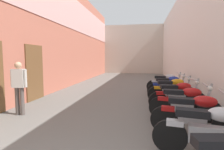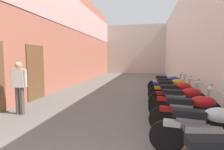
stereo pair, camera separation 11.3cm
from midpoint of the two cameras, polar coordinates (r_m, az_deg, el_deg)
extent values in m
plane|color=#66635E|center=(8.64, 1.83, -5.80)|extent=(34.97, 34.97, 0.00)
cube|color=#B76651|center=(11.44, -14.01, 12.20)|extent=(0.40, 18.97, 6.13)
cube|color=brown|center=(7.85, -23.74, 0.72)|extent=(0.06, 1.10, 2.20)
cube|color=#DBA39E|center=(11.60, -13.17, 18.89)|extent=(0.04, 18.97, 1.96)
cube|color=silver|center=(10.67, 22.09, 10.50)|extent=(0.40, 18.97, 5.40)
cube|color=beige|center=(20.94, 6.72, 8.01)|extent=(9.36, 2.00, 5.31)
cube|color=black|center=(2.35, 29.44, -18.20)|extent=(0.55, 0.30, 0.12)
cylinder|color=black|center=(3.47, 16.88, -18.17)|extent=(0.61, 0.17, 0.60)
cube|color=#9E9EA3|center=(3.46, 26.91, -16.47)|extent=(0.58, 0.29, 0.28)
ellipsoid|color=#B7B7BC|center=(3.39, 31.09, -10.71)|extent=(0.52, 0.33, 0.24)
cube|color=black|center=(3.33, 23.16, -11.02)|extent=(0.55, 0.30, 0.12)
cube|color=#B7B7BC|center=(3.38, 18.40, -14.17)|extent=(0.30, 0.18, 0.10)
cylinder|color=black|center=(4.30, 15.43, -13.47)|extent=(0.60, 0.18, 0.60)
cube|color=#9E9EA3|center=(4.27, 23.37, -12.17)|extent=(0.59, 0.29, 0.28)
ellipsoid|color=#AD1414|center=(4.20, 26.71, -7.50)|extent=(0.52, 0.34, 0.24)
cube|color=black|center=(4.17, 20.36, -7.64)|extent=(0.55, 0.30, 0.12)
cylinder|color=#9E9EA3|center=(4.21, 30.97, -4.61)|extent=(0.13, 0.58, 0.04)
cube|color=#AD1414|center=(4.22, 16.62, -10.17)|extent=(0.30, 0.18, 0.10)
cylinder|color=black|center=(5.34, 28.08, -10.18)|extent=(0.61, 0.16, 0.60)
cylinder|color=black|center=(5.25, 14.34, -9.98)|extent=(0.61, 0.16, 0.60)
cube|color=#9E9EA3|center=(5.22, 20.76, -8.87)|extent=(0.58, 0.27, 0.28)
ellipsoid|color=#AD1414|center=(5.17, 23.45, -5.04)|extent=(0.51, 0.32, 0.24)
cube|color=black|center=(5.14, 18.32, -5.14)|extent=(0.54, 0.29, 0.12)
cylinder|color=#9E9EA3|center=(5.25, 27.49, -6.50)|extent=(0.25, 0.09, 0.77)
cylinder|color=#9E9EA3|center=(5.18, 26.90, -2.69)|extent=(0.11, 0.58, 0.04)
sphere|color=silver|center=(5.21, 28.15, -3.81)|extent=(0.14, 0.14, 0.14)
cube|color=#AD1414|center=(5.18, 15.30, -7.23)|extent=(0.30, 0.17, 0.10)
cylinder|color=black|center=(6.40, 24.88, -7.54)|extent=(0.61, 0.17, 0.60)
cylinder|color=black|center=(6.00, 13.80, -8.02)|extent=(0.61, 0.17, 0.60)
cube|color=#9E9EA3|center=(6.13, 19.11, -6.74)|extent=(0.58, 0.29, 0.28)
ellipsoid|color=#AD1414|center=(6.14, 21.25, -3.37)|extent=(0.52, 0.33, 0.24)
cube|color=black|center=(6.00, 17.12, -3.63)|extent=(0.55, 0.30, 0.12)
cylinder|color=#9E9EA3|center=(6.30, 24.42, -4.47)|extent=(0.25, 0.10, 0.77)
cylinder|color=#9E9EA3|center=(6.23, 23.95, -1.31)|extent=(0.13, 0.58, 0.04)
sphere|color=silver|center=(6.29, 24.92, -2.21)|extent=(0.14, 0.14, 0.14)
cube|color=#AD1414|center=(5.97, 14.61, -5.57)|extent=(0.30, 0.18, 0.10)
cylinder|color=black|center=(7.36, 22.88, -5.82)|extent=(0.60, 0.13, 0.60)
cylinder|color=black|center=(7.07, 13.16, -5.98)|extent=(0.60, 0.13, 0.60)
cube|color=#9E9EA3|center=(7.16, 17.76, -4.98)|extent=(0.58, 0.25, 0.28)
ellipsoid|color=orange|center=(7.16, 19.63, -2.12)|extent=(0.50, 0.30, 0.24)
cube|color=black|center=(7.06, 16.01, -2.28)|extent=(0.54, 0.27, 0.12)
cylinder|color=#9E9EA3|center=(7.28, 22.45, -3.12)|extent=(0.25, 0.08, 0.77)
cylinder|color=#9E9EA3|center=(7.22, 22.02, -0.38)|extent=(0.09, 0.58, 0.04)
sphere|color=silver|center=(7.27, 22.90, -1.17)|extent=(0.14, 0.14, 0.14)
cube|color=orange|center=(7.04, 13.85, -3.89)|extent=(0.29, 0.16, 0.10)
cylinder|color=black|center=(8.26, 21.41, -4.58)|extent=(0.61, 0.16, 0.60)
cylinder|color=black|center=(7.95, 12.82, -4.72)|extent=(0.61, 0.16, 0.60)
cube|color=#9E9EA3|center=(8.05, 16.88, -3.83)|extent=(0.58, 0.27, 0.28)
ellipsoid|color=navy|center=(8.07, 18.53, -1.28)|extent=(0.51, 0.32, 0.24)
cube|color=black|center=(7.95, 15.34, -1.43)|extent=(0.54, 0.28, 0.12)
cylinder|color=#9E9EA3|center=(8.19, 21.03, -2.18)|extent=(0.25, 0.09, 0.77)
cylinder|color=#9E9EA3|center=(8.13, 20.64, 0.27)|extent=(0.11, 0.58, 0.04)
sphere|color=silver|center=(8.18, 21.42, -0.44)|extent=(0.14, 0.14, 0.14)
cube|color=navy|center=(7.93, 13.43, -2.86)|extent=(0.30, 0.17, 0.10)
cylinder|color=black|center=(9.11, 20.35, -3.65)|extent=(0.60, 0.11, 0.60)
cylinder|color=black|center=(9.03, 12.45, -3.51)|extent=(0.60, 0.11, 0.60)
cube|color=#9E9EA3|center=(9.03, 16.12, -2.83)|extent=(0.57, 0.23, 0.28)
ellipsoid|color=#B7B7BC|center=(9.00, 17.64, -0.59)|extent=(0.49, 0.28, 0.24)
cube|color=black|center=(8.98, 14.71, -0.66)|extent=(0.53, 0.25, 0.12)
cylinder|color=#9E9EA3|center=(9.05, 19.98, -1.45)|extent=(0.25, 0.07, 0.77)
cylinder|color=#9E9EA3|center=(9.01, 19.61, 0.76)|extent=(0.07, 0.58, 0.04)
sphere|color=silver|center=(9.04, 20.35, 0.12)|extent=(0.14, 0.14, 0.14)
cube|color=#B7B7BC|center=(9.00, 12.99, -1.89)|extent=(0.29, 0.15, 0.10)
cylinder|color=#564C47|center=(6.09, -28.33, -7.27)|extent=(0.12, 0.12, 0.82)
cylinder|color=#564C47|center=(5.99, -27.12, -7.41)|extent=(0.12, 0.12, 0.82)
cube|color=beige|center=(5.93, -28.01, -0.91)|extent=(0.37, 0.26, 0.54)
sphere|color=tan|center=(5.91, -28.18, 2.76)|extent=(0.20, 0.20, 0.20)
cylinder|color=beige|center=(6.07, -29.65, -0.86)|extent=(0.08, 0.08, 0.52)
cylinder|color=beige|center=(5.80, -26.30, -0.97)|extent=(0.08, 0.08, 0.52)
camera|label=1|loc=(0.06, -90.51, -0.05)|focal=28.78mm
camera|label=2|loc=(0.06, 89.49, 0.05)|focal=28.78mm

